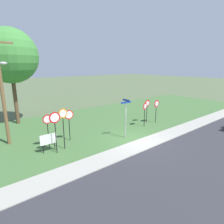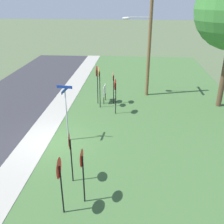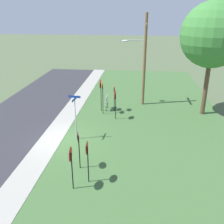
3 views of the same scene
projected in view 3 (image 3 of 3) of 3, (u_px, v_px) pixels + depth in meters
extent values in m
plane|color=#4C5B3D|center=(62.00, 140.00, 17.27)|extent=(160.00, 160.00, 0.00)
cube|color=#99968C|center=(51.00, 139.00, 17.34)|extent=(44.00, 1.60, 0.06)
cube|color=#3D6033|center=(151.00, 145.00, 16.67)|extent=(44.00, 12.00, 0.04)
cylinder|color=black|center=(114.00, 99.00, 21.82)|extent=(0.06, 0.06, 2.13)
cylinder|color=red|center=(114.00, 88.00, 21.45)|extent=(0.65, 0.07, 0.65)
cylinder|color=white|center=(114.00, 88.00, 21.45)|extent=(0.51, 0.04, 0.51)
cylinder|color=black|center=(116.00, 107.00, 20.18)|extent=(0.06, 0.06, 2.10)
cylinder|color=red|center=(115.00, 95.00, 19.81)|extent=(0.71, 0.09, 0.71)
cylinder|color=white|center=(115.00, 95.00, 19.82)|extent=(0.55, 0.06, 0.56)
cylinder|color=black|center=(103.00, 99.00, 21.13)|extent=(0.06, 0.06, 2.59)
cylinder|color=orange|center=(102.00, 85.00, 20.67)|extent=(0.65, 0.07, 0.65)
cylinder|color=white|center=(102.00, 85.00, 20.67)|extent=(0.50, 0.05, 0.50)
cylinder|color=black|center=(101.00, 97.00, 21.80)|extent=(0.06, 0.06, 2.49)
cylinder|color=red|center=(100.00, 84.00, 21.36)|extent=(0.73, 0.04, 0.73)
cylinder|color=white|center=(100.00, 84.00, 21.36)|extent=(0.57, 0.02, 0.57)
cylinder|color=black|center=(72.00, 171.00, 12.16)|extent=(0.06, 0.06, 2.03)
cone|color=red|center=(70.00, 154.00, 11.82)|extent=(0.74, 0.07, 0.74)
cone|color=white|center=(70.00, 154.00, 11.82)|extent=(0.50, 0.04, 0.50)
cylinder|color=black|center=(88.00, 165.00, 12.66)|extent=(0.06, 0.06, 2.04)
cone|color=red|center=(87.00, 148.00, 12.31)|extent=(0.67, 0.04, 0.67)
cone|color=white|center=(86.00, 148.00, 12.31)|extent=(0.46, 0.02, 0.46)
cylinder|color=black|center=(79.00, 152.00, 13.81)|extent=(0.06, 0.06, 2.02)
cone|color=red|center=(78.00, 137.00, 13.46)|extent=(0.68, 0.16, 0.68)
cone|color=silver|center=(77.00, 137.00, 13.46)|extent=(0.46, 0.10, 0.47)
cylinder|color=#9EA0A8|center=(76.00, 120.00, 16.88)|extent=(0.07, 0.07, 2.80)
cylinder|color=#9EA0A8|center=(75.00, 100.00, 16.35)|extent=(0.09, 0.09, 0.03)
cube|color=navy|center=(75.00, 99.00, 16.33)|extent=(0.96, 0.11, 0.15)
cube|color=navy|center=(74.00, 97.00, 16.27)|extent=(0.10, 0.81, 0.15)
cylinder|color=brown|center=(145.00, 61.00, 22.36)|extent=(0.24, 0.24, 8.08)
cube|color=brown|center=(146.00, 24.00, 21.21)|extent=(2.10, 0.12, 0.12)
cylinder|color=gray|center=(146.00, 23.00, 21.96)|extent=(0.09, 0.09, 0.10)
cylinder|color=gray|center=(147.00, 24.00, 20.39)|extent=(0.09, 0.09, 0.10)
cylinder|color=#9EA0A8|center=(135.00, 40.00, 21.78)|extent=(0.08, 1.76, 0.08)
ellipsoid|color=#B7B7BC|center=(125.00, 41.00, 21.89)|extent=(0.40, 0.56, 0.18)
cylinder|color=black|center=(108.00, 105.00, 22.78)|extent=(0.05, 0.05, 0.55)
cylinder|color=black|center=(106.00, 108.00, 22.07)|extent=(0.05, 0.05, 0.55)
cube|color=white|center=(107.00, 100.00, 22.19)|extent=(1.10, 0.08, 0.70)
cylinder|color=brown|center=(206.00, 84.00, 20.70)|extent=(0.36, 0.36, 5.22)
sphere|color=#3D7F38|center=(213.00, 35.00, 19.26)|extent=(5.03, 5.03, 5.03)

